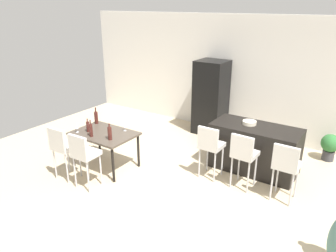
# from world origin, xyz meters

# --- Properties ---
(ground_plane) EXTENTS (10.00, 10.00, 0.00)m
(ground_plane) POSITION_xyz_m (0.00, 0.00, 0.00)
(ground_plane) COLOR #C6B28E
(back_wall) EXTENTS (10.00, 0.12, 2.90)m
(back_wall) POSITION_xyz_m (0.00, 2.94, 1.45)
(back_wall) COLOR silver
(back_wall) RESTS_ON ground_plane
(kitchen_island) EXTENTS (1.67, 0.79, 0.92)m
(kitchen_island) POSITION_xyz_m (0.67, 1.20, 0.46)
(kitchen_island) COLOR black
(kitchen_island) RESTS_ON ground_plane
(bar_chair_left) EXTENTS (0.40, 0.40, 1.05)m
(bar_chair_left) POSITION_xyz_m (0.10, 0.42, 0.70)
(bar_chair_left) COLOR beige
(bar_chair_left) RESTS_ON ground_plane
(bar_chair_middle) EXTENTS (0.42, 0.42, 1.05)m
(bar_chair_middle) POSITION_xyz_m (0.75, 0.42, 0.70)
(bar_chair_middle) COLOR beige
(bar_chair_middle) RESTS_ON ground_plane
(bar_chair_right) EXTENTS (0.40, 0.40, 1.05)m
(bar_chair_right) POSITION_xyz_m (1.47, 0.42, 0.70)
(bar_chair_right) COLOR beige
(bar_chair_right) RESTS_ON ground_plane
(dining_table) EXTENTS (1.23, 0.85, 0.74)m
(dining_table) POSITION_xyz_m (-1.85, -0.36, 0.67)
(dining_table) COLOR #4C4238
(dining_table) RESTS_ON ground_plane
(dining_chair_near) EXTENTS (0.42, 0.42, 1.05)m
(dining_chair_near) POSITION_xyz_m (-2.12, -1.14, 0.70)
(dining_chair_near) COLOR beige
(dining_chair_near) RESTS_ON ground_plane
(dining_chair_far) EXTENTS (0.42, 0.42, 1.05)m
(dining_chair_far) POSITION_xyz_m (-1.57, -1.14, 0.70)
(dining_chair_far) COLOR beige
(dining_chair_far) RESTS_ON ground_plane
(wine_bottle_corner) EXTENTS (0.08, 0.08, 0.32)m
(wine_bottle_corner) POSITION_xyz_m (-1.51, -0.53, 0.87)
(wine_bottle_corner) COLOR #471E19
(wine_bottle_corner) RESTS_ON dining_table
(wine_bottle_middle) EXTENTS (0.06, 0.06, 0.27)m
(wine_bottle_middle) POSITION_xyz_m (-2.14, -0.49, 0.85)
(wine_bottle_middle) COLOR #471E19
(wine_bottle_middle) RESTS_ON dining_table
(wine_bottle_left) EXTENTS (0.08, 0.08, 0.35)m
(wine_bottle_left) POSITION_xyz_m (-2.35, -0.07, 0.88)
(wine_bottle_left) COLOR #471E19
(wine_bottle_left) RESTS_ON dining_table
(wine_bottle_inner) EXTENTS (0.07, 0.07, 0.33)m
(wine_bottle_inner) POSITION_xyz_m (-1.91, -0.62, 0.87)
(wine_bottle_inner) COLOR #471E19
(wine_bottle_inner) RESTS_ON dining_table
(wine_glass_right) EXTENTS (0.07, 0.07, 0.17)m
(wine_glass_right) POSITION_xyz_m (-1.57, -0.04, 0.86)
(wine_glass_right) COLOR silver
(wine_glass_right) RESTS_ON dining_table
(wine_glass_far) EXTENTS (0.07, 0.07, 0.17)m
(wine_glass_far) POSITION_xyz_m (-2.30, -0.63, 0.86)
(wine_glass_far) COLOR silver
(wine_glass_far) RESTS_ON dining_table
(refrigerator) EXTENTS (0.72, 0.68, 1.84)m
(refrigerator) POSITION_xyz_m (-0.97, 2.50, 0.92)
(refrigerator) COLOR black
(refrigerator) RESTS_ON ground_plane
(fruit_bowl) EXTENTS (0.27, 0.27, 0.07)m
(fruit_bowl) POSITION_xyz_m (0.52, 1.23, 0.96)
(fruit_bowl) COLOR beige
(fruit_bowl) RESTS_ON kitchen_island
(potted_plant) EXTENTS (0.38, 0.38, 0.58)m
(potted_plant) POSITION_xyz_m (1.86, 2.49, 0.34)
(potted_plant) COLOR #38383D
(potted_plant) RESTS_ON ground_plane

